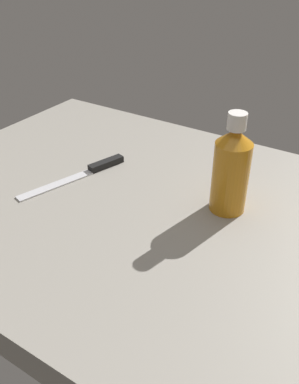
# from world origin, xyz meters

# --- Properties ---
(ground_plane) EXTENTS (0.90, 0.59, 0.05)m
(ground_plane) POSITION_xyz_m (0.00, 0.00, -0.02)
(ground_plane) COLOR gray
(honey_bottle) EXTENTS (0.06, 0.06, 0.16)m
(honey_bottle) POSITION_xyz_m (-0.09, -0.05, 0.07)
(honey_bottle) COLOR orange
(honey_bottle) RESTS_ON ground_plane
(butter_knife) EXTENTS (0.08, 0.20, 0.01)m
(butter_knife) POSITION_xyz_m (0.17, -0.01, 0.00)
(butter_knife) COLOR silver
(butter_knife) RESTS_ON ground_plane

